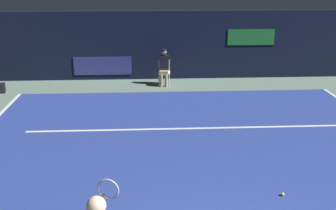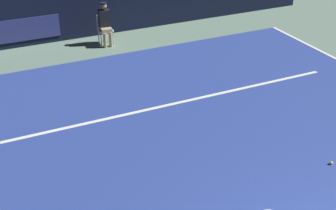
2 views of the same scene
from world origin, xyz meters
name	(u,v)px [view 2 (image 2 of 2)]	position (x,y,z in m)	size (l,w,h in m)	color
ground_plane	(220,141)	(0.00, 4.40, 0.00)	(31.09, 31.09, 0.00)	slate
court_surface	(220,141)	(0.00, 4.40, 0.01)	(10.75, 10.81, 0.01)	navy
line_service	(180,102)	(0.00, 6.29, 0.01)	(8.38, 0.10, 0.01)	white
line_judge_on_chair	(105,23)	(-0.34, 10.75, 0.69)	(0.47, 0.55, 1.32)	white
tennis_ball	(331,163)	(1.54, 2.75, 0.05)	(0.07, 0.07, 0.07)	#CCE033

